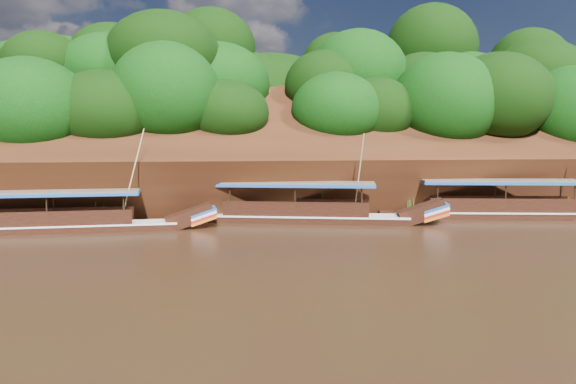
# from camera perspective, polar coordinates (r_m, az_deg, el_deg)

# --- Properties ---
(ground) EXTENTS (160.00, 160.00, 0.00)m
(ground) POSITION_cam_1_polar(r_m,az_deg,el_deg) (26.85, 8.65, -5.27)
(ground) COLOR black
(ground) RESTS_ON ground
(riverbank) EXTENTS (120.00, 30.06, 19.40)m
(riverbank) POSITION_cam_1_polar(r_m,az_deg,el_deg) (48.32, -1.60, 1.44)
(riverbank) COLOR #32170B
(riverbank) RESTS_ON ground
(boat_0) EXTENTS (15.20, 6.22, 6.84)m
(boat_0) POSITION_cam_1_polar(r_m,az_deg,el_deg) (38.98, 22.94, -1.66)
(boat_0) COLOR black
(boat_0) RESTS_ON ground
(boat_1) EXTENTS (13.99, 6.75, 5.80)m
(boat_1) POSITION_cam_1_polar(r_m,az_deg,el_deg) (33.96, 3.35, -2.19)
(boat_1) COLOR black
(boat_1) RESTS_ON ground
(boat_2) EXTENTS (14.09, 2.53, 6.00)m
(boat_2) POSITION_cam_1_polar(r_m,az_deg,el_deg) (32.57, -20.44, -2.87)
(boat_2) COLOR black
(boat_2) RESTS_ON ground
(reeds) EXTENTS (47.53, 2.04, 1.94)m
(reeds) POSITION_cam_1_polar(r_m,az_deg,el_deg) (34.94, -2.32, -1.48)
(reeds) COLOR #27691A
(reeds) RESTS_ON ground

